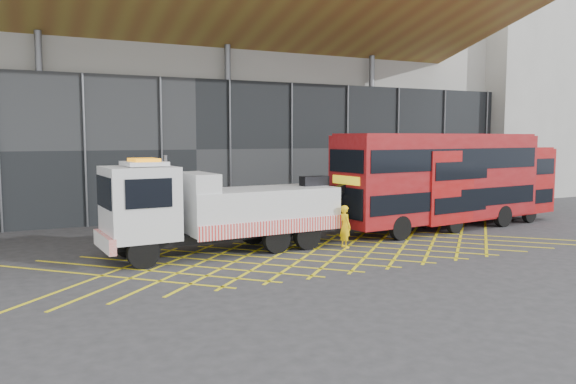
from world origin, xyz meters
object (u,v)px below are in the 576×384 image
bus_towed (439,177)px  bus_second (480,182)px  recovery_truck (217,209)px  worker (345,226)px

bus_towed → bus_second: (2.96, 0.15, -0.41)m
recovery_truck → bus_towed: bearing=0.0°
bus_towed → bus_second: size_ratio=1.17×
bus_towed → bus_second: bus_towed is taller
recovery_truck → bus_towed: (12.14, 0.78, 0.86)m
bus_second → worker: size_ratio=5.70×
bus_towed → bus_second: 2.99m
recovery_truck → bus_second: bus_second is taller
bus_second → worker: 10.12m
worker → recovery_truck: bearing=75.5°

